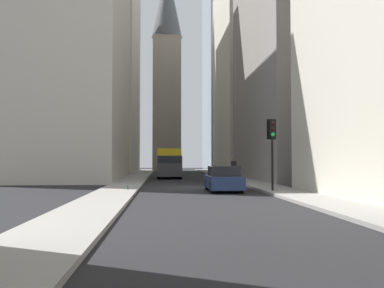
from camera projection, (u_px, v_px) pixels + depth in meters
The scene contains 14 objects.
ground_plane at pixel (194, 187), 28.33m from camera, with size 135.00×135.00×0.00m, color black.
sidewalk_right at pixel (124, 187), 28.04m from camera, with size 90.00×2.20×0.14m, color gray.
sidewalk_left at pixel (263, 186), 28.63m from camera, with size 90.00×2.20×0.14m, color gray.
building_left_midfar at pixel (305, 2), 39.25m from camera, with size 18.24×10.50×31.72m.
building_left_far at pixel (257, 61), 59.45m from camera, with size 17.23×10.50×30.16m.
building_right_far at pixel (100, 54), 59.65m from camera, with size 19.24×10.50×32.09m.
building_right_midfar at pixel (66, 46), 38.94m from camera, with size 15.85×10.50×23.70m.
glass_tower_distant at pixel (245, 12), 78.87m from camera, with size 16.23×14.00×56.28m, color #93A3B2.
church_spire at pixel (167, 63), 69.98m from camera, with size 4.83×4.83×32.88m.
delivery_truck at pixel (169, 163), 42.53m from camera, with size 6.46×2.25×2.84m.
sedan_navy at pixel (223, 180), 24.82m from camera, with size 4.30×1.78×1.42m.
traffic_light_foreground at pixel (272, 138), 23.66m from camera, with size 0.43×0.52×3.84m.
pedestrian at pixel (234, 167), 38.58m from camera, with size 0.26×0.44×1.78m.
discarded_bottle at pixel (128, 188), 24.21m from camera, with size 0.07×0.07×0.27m.
Camera 1 is at (-28.34, 1.98, 1.80)m, focal length 41.26 mm.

